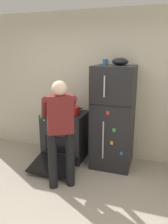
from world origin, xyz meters
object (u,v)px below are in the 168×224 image
object	(u,v)px
red_pot	(72,110)
pepper_mill	(55,105)
stove_range	(66,136)
mixing_bowl	(120,62)
refrigerator	(113,117)
coffee_mug	(105,62)
person_cook	(60,125)

from	to	relation	value
red_pot	pepper_mill	xyz separation A→B (m)	(-0.46, 0.25, 0.01)
red_pot	stove_range	bearing A→B (deg)	168.56
stove_range	mixing_bowl	distance (m)	1.70
stove_range	mixing_bowl	size ratio (longest dim) A/B	4.48
refrigerator	red_pot	world-z (taller)	refrigerator
red_pot	pepper_mill	bearing A→B (deg)	151.48
refrigerator	coffee_mug	size ratio (longest dim) A/B	15.74
person_cook	coffee_mug	size ratio (longest dim) A/B	14.28
stove_range	coffee_mug	bearing A→B (deg)	5.34
person_cook	stove_range	bearing A→B (deg)	109.23
red_pot	coffee_mug	bearing A→B (deg)	10.07
refrigerator	person_cook	size ratio (longest dim) A/B	1.10
stove_range	coffee_mug	world-z (taller)	coffee_mug
stove_range	mixing_bowl	bearing A→B (deg)	1.03
refrigerator	coffee_mug	distance (m)	0.95
refrigerator	stove_range	xyz separation A→B (m)	(-0.90, -0.02, -0.45)
coffee_mug	mixing_bowl	size ratio (longest dim) A/B	0.42
pepper_mill	mixing_bowl	xyz separation A→B (m)	(1.28, -0.20, 0.85)
person_cook	coffee_mug	distance (m)	1.34
stove_range	person_cook	bearing A→B (deg)	-70.77
pepper_mill	mixing_bowl	size ratio (longest dim) A/B	0.61
person_cook	pepper_mill	world-z (taller)	person_cook
pepper_mill	refrigerator	bearing A→B (deg)	-9.48
pepper_mill	coffee_mug	bearing A→B (deg)	-8.34
red_pot	pepper_mill	world-z (taller)	pepper_mill
person_cook	pepper_mill	bearing A→B (deg)	118.92
pepper_mill	stove_range	bearing A→B (deg)	-35.96
person_cook	red_pot	distance (m)	0.86
pepper_mill	mixing_bowl	distance (m)	1.55
person_cook	coffee_mug	bearing A→B (deg)	66.40
stove_range	pepper_mill	distance (m)	0.65
refrigerator	pepper_mill	xyz separation A→B (m)	(-1.20, 0.20, 0.09)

